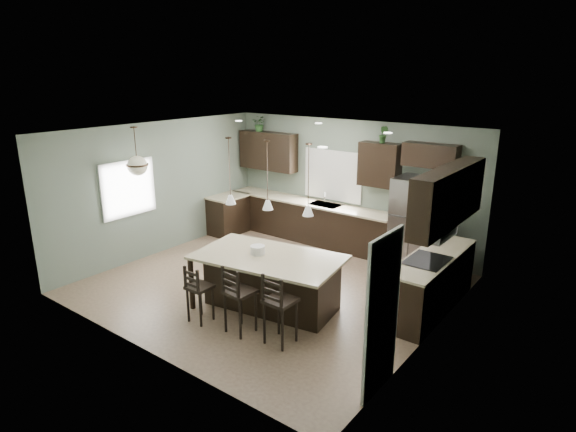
% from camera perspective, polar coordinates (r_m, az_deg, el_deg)
% --- Properties ---
extents(ground, '(6.00, 6.00, 0.00)m').
position_cam_1_polar(ground, '(8.97, -2.07, -8.15)').
color(ground, '#9E8466').
rests_on(ground, ground).
extents(pantry_door, '(0.04, 0.82, 2.04)m').
position_cam_1_polar(pantry_door, '(5.90, 11.10, -11.43)').
color(pantry_door, white).
rests_on(pantry_door, ground).
extents(window_back, '(1.35, 0.02, 1.00)m').
position_cam_1_polar(window_back, '(10.83, 5.38, 4.83)').
color(window_back, white).
rests_on(window_back, room_shell).
extents(window_left, '(0.02, 1.10, 1.00)m').
position_cam_1_polar(window_left, '(10.08, -18.45, 3.12)').
color(window_left, white).
rests_on(window_left, room_shell).
extents(left_return_cabs, '(0.60, 0.90, 0.90)m').
position_cam_1_polar(left_return_cabs, '(11.69, -7.11, 0.10)').
color(left_return_cabs, black).
rests_on(left_return_cabs, ground).
extents(left_return_countertop, '(0.66, 0.96, 0.04)m').
position_cam_1_polar(left_return_countertop, '(11.56, -7.12, 2.32)').
color(left_return_countertop, beige).
rests_on(left_return_countertop, left_return_cabs).
extents(back_lower_cabs, '(4.20, 0.60, 0.90)m').
position_cam_1_polar(back_lower_cabs, '(11.12, 2.48, -0.67)').
color(back_lower_cabs, black).
rests_on(back_lower_cabs, ground).
extents(back_countertop, '(4.20, 0.66, 0.04)m').
position_cam_1_polar(back_countertop, '(10.97, 2.45, 1.65)').
color(back_countertop, beige).
rests_on(back_countertop, back_lower_cabs).
extents(sink_inset, '(0.70, 0.45, 0.01)m').
position_cam_1_polar(sink_inset, '(10.73, 4.42, 1.35)').
color(sink_inset, gray).
rests_on(sink_inset, back_countertop).
extents(faucet, '(0.02, 0.02, 0.28)m').
position_cam_1_polar(faucet, '(10.66, 4.35, 2.06)').
color(faucet, silver).
rests_on(faucet, back_countertop).
extents(back_upper_left, '(1.55, 0.34, 0.90)m').
position_cam_1_polar(back_upper_left, '(11.64, -2.37, 7.72)').
color(back_upper_left, black).
rests_on(back_upper_left, room_shell).
extents(back_upper_right, '(0.85, 0.34, 0.90)m').
position_cam_1_polar(back_upper_right, '(10.05, 10.81, 5.99)').
color(back_upper_right, black).
rests_on(back_upper_right, room_shell).
extents(fridge_header, '(1.05, 0.34, 0.45)m').
position_cam_1_polar(fridge_header, '(9.59, 16.55, 6.91)').
color(fridge_header, black).
rests_on(fridge_header, room_shell).
extents(right_lower_cabs, '(0.60, 2.35, 0.90)m').
position_cam_1_polar(right_lower_cabs, '(8.27, 16.72, -7.71)').
color(right_lower_cabs, black).
rests_on(right_lower_cabs, ground).
extents(right_countertop, '(0.66, 2.35, 0.04)m').
position_cam_1_polar(right_countertop, '(8.10, 16.87, -4.65)').
color(right_countertop, beige).
rests_on(right_countertop, right_lower_cabs).
extents(cooktop, '(0.58, 0.75, 0.02)m').
position_cam_1_polar(cooktop, '(7.85, 16.17, -5.08)').
color(cooktop, black).
rests_on(cooktop, right_countertop).
extents(wall_oven_front, '(0.01, 0.72, 0.60)m').
position_cam_1_polar(wall_oven_front, '(8.14, 14.00, -7.91)').
color(wall_oven_front, gray).
rests_on(wall_oven_front, right_lower_cabs).
extents(right_upper_cabs, '(0.34, 2.35, 0.90)m').
position_cam_1_polar(right_upper_cabs, '(7.75, 18.54, 2.25)').
color(right_upper_cabs, black).
rests_on(right_upper_cabs, room_shell).
extents(microwave, '(0.40, 0.75, 0.40)m').
position_cam_1_polar(microwave, '(7.62, 17.23, -1.00)').
color(microwave, gray).
rests_on(microwave, right_upper_cabs).
extents(refrigerator, '(0.90, 0.74, 1.85)m').
position_cam_1_polar(refrigerator, '(9.64, 15.04, -1.04)').
color(refrigerator, gray).
rests_on(refrigerator, ground).
extents(kitchen_island, '(2.55, 1.70, 0.92)m').
position_cam_1_polar(kitchen_island, '(7.96, -2.31, -7.86)').
color(kitchen_island, black).
rests_on(kitchen_island, ground).
extents(serving_dish, '(0.24, 0.24, 0.14)m').
position_cam_1_polar(serving_dish, '(7.85, -3.62, -4.03)').
color(serving_dish, white).
rests_on(serving_dish, kitchen_island).
extents(bar_stool_left, '(0.36, 0.36, 0.95)m').
position_cam_1_polar(bar_stool_left, '(7.68, -10.40, -8.98)').
color(bar_stool_left, black).
rests_on(bar_stool_left, ground).
extents(bar_stool_center, '(0.43, 0.43, 1.08)m').
position_cam_1_polar(bar_stool_center, '(7.27, -5.70, -9.76)').
color(bar_stool_center, black).
rests_on(bar_stool_center, ground).
extents(bar_stool_right, '(0.41, 0.41, 1.10)m').
position_cam_1_polar(bar_stool_right, '(6.96, -0.91, -10.88)').
color(bar_stool_right, black).
rests_on(bar_stool_right, ground).
extents(pendant_left, '(0.17, 0.17, 1.10)m').
position_cam_1_polar(pendant_left, '(7.77, -6.94, 5.30)').
color(pendant_left, white).
rests_on(pendant_left, room_shell).
extents(pendant_center, '(0.17, 0.17, 1.10)m').
position_cam_1_polar(pendant_center, '(7.40, -2.47, 4.83)').
color(pendant_center, white).
rests_on(pendant_center, room_shell).
extents(pendant_right, '(0.17, 0.17, 1.10)m').
position_cam_1_polar(pendant_right, '(7.07, 2.44, 4.28)').
color(pendant_right, white).
rests_on(pendant_right, room_shell).
extents(chandelier, '(0.42, 0.42, 0.94)m').
position_cam_1_polar(chandelier, '(9.62, -17.57, 7.33)').
color(chandelier, '#EDE9C2').
rests_on(chandelier, room_shell).
extents(plant_back_left, '(0.41, 0.38, 0.37)m').
position_cam_1_polar(plant_back_left, '(11.68, -3.36, 10.88)').
color(plant_back_left, '#234A20').
rests_on(plant_back_left, back_upper_left).
extents(plant_back_right, '(0.20, 0.16, 0.35)m').
position_cam_1_polar(plant_back_right, '(9.90, 11.25, 9.47)').
color(plant_back_right, '#274D21').
rests_on(plant_back_right, back_upper_right).
extents(room_shell, '(6.00, 6.00, 6.00)m').
position_cam_1_polar(room_shell, '(8.40, -2.19, 2.43)').
color(room_shell, slate).
rests_on(room_shell, ground).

